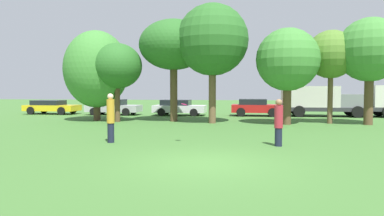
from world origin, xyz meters
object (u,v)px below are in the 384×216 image
object	(u,v)px
tree_2	(174,45)
parked_car_yellow	(51,107)
frisbee	(184,104)
parked_car_red	(256,107)
tree_5	(331,55)
tree_3	(212,40)
tree_6	(370,50)
delivery_truck_grey	(319,100)
tree_1	(117,66)
parked_car_silver	(113,107)
person_catcher	(279,122)
person_thrower	(111,117)
parked_car_white	(179,107)
tree_4	(288,60)
tree_0	(96,69)

from	to	relation	value
tree_2	parked_car_yellow	distance (m)	13.42
frisbee	parked_car_red	size ratio (longest dim) A/B	0.06
tree_5	parked_car_yellow	xyz separation A→B (m)	(-21.20, 5.52, -3.52)
tree_3	tree_6	world-z (taller)	tree_3
tree_5	delivery_truck_grey	size ratio (longest dim) A/B	0.84
tree_2	delivery_truck_grey	xyz separation A→B (m)	(10.32, 5.82, -3.64)
tree_5	parked_car_yellow	size ratio (longest dim) A/B	1.27
tree_1	parked_car_silver	xyz separation A→B (m)	(-2.55, 5.97, -2.88)
person_catcher	parked_car_silver	size ratio (longest dim) A/B	0.39
tree_2	tree_6	distance (m)	11.74
tree_3	tree_1	bearing A→B (deg)	178.81
person_thrower	person_catcher	size ratio (longest dim) A/B	1.11
tree_3	tree_5	bearing A→B (deg)	6.00
person_catcher	tree_2	size ratio (longest dim) A/B	0.26
parked_car_silver	parked_car_white	bearing A→B (deg)	2.48
person_thrower	parked_car_silver	xyz separation A→B (m)	(-5.37, 14.58, -0.33)
parked_car_yellow	person_thrower	bearing A→B (deg)	-52.26
tree_1	tree_4	bearing A→B (deg)	-1.81
tree_0	tree_2	world-z (taller)	tree_2
tree_2	parked_car_white	distance (m)	6.80
tree_2	tree_3	bearing A→B (deg)	-19.72
tree_6	tree_1	bearing A→B (deg)	-179.48
parked_car_yellow	delivery_truck_grey	world-z (taller)	delivery_truck_grey
person_thrower	parked_car_silver	distance (m)	15.54
parked_car_white	parked_car_red	size ratio (longest dim) A/B	1.08
tree_1	person_thrower	bearing A→B (deg)	-71.84
frisbee	tree_2	xyz separation A→B (m)	(-2.16, 9.19, 3.41)
tree_0	delivery_truck_grey	distance (m)	16.73
tree_3	parked_car_red	world-z (taller)	tree_3
tree_4	tree_5	bearing A→B (deg)	19.70
parked_car_yellow	parked_car_silver	size ratio (longest dim) A/B	1.01
tree_4	person_thrower	bearing A→B (deg)	-132.94
parked_car_red	delivery_truck_grey	world-z (taller)	delivery_truck_grey
tree_6	delivery_truck_grey	xyz separation A→B (m)	(-1.38, 6.48, -3.07)
person_thrower	tree_5	bearing A→B (deg)	41.74
tree_5	parked_car_yellow	distance (m)	22.19
parked_car_silver	tree_2	bearing A→B (deg)	-39.07
parked_car_yellow	parked_car_white	world-z (taller)	parked_car_white
frisbee	parked_car_white	bearing A→B (deg)	100.82
tree_0	tree_3	size ratio (longest dim) A/B	0.82
frisbee	tree_0	world-z (taller)	tree_0
frisbee	tree_1	distance (m)	10.34
parked_car_yellow	parked_car_red	size ratio (longest dim) A/B	1.15
tree_4	parked_car_yellow	size ratio (longest dim) A/B	1.28
tree_1	tree_6	xyz separation A→B (m)	(15.22, 0.14, 0.79)
tree_4	parked_car_red	size ratio (longest dim) A/B	1.47
tree_0	tree_1	xyz separation A→B (m)	(1.65, -0.64, 0.14)
parked_car_red	person_thrower	bearing A→B (deg)	-110.96
person_thrower	parked_car_white	bearing A→B (deg)	89.71
tree_6	parked_car_silver	distance (m)	19.06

